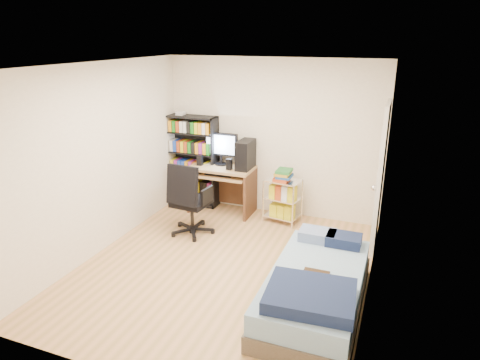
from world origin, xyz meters
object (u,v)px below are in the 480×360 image
at_px(bed, 315,289).
at_px(media_shelf, 193,160).
at_px(computer_desk, 229,171).
at_px(office_chair, 190,212).

bearing_deg(bed, media_shelf, 138.85).
bearing_deg(bed, computer_desk, 131.05).
bearing_deg(computer_desk, office_chair, -101.10).
distance_m(office_chair, bed, 2.40).
height_order(computer_desk, office_chair, computer_desk).
xyz_separation_m(media_shelf, bed, (2.60, -2.27, -0.55)).
bearing_deg(bed, office_chair, 150.89).
relative_size(computer_desk, office_chair, 1.19).
relative_size(media_shelf, bed, 0.83).
bearing_deg(media_shelf, bed, -41.15).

